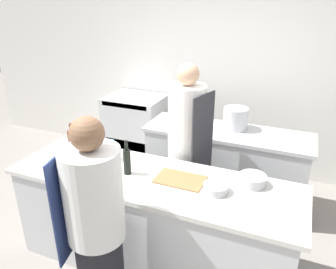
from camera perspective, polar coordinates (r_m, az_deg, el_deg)
ground_plane at (r=3.29m, az=-2.55°, el=-20.95°), size 16.00×16.00×0.00m
wall_back at (r=4.46m, az=9.11°, el=11.41°), size 8.00×0.06×2.80m
prep_counter at (r=2.99m, az=-2.70°, el=-14.79°), size 2.47×0.76×0.89m
pass_counter at (r=3.90m, az=9.89°, el=-5.39°), size 1.86×0.61×0.89m
oven_range at (r=4.77m, az=-5.53°, el=0.92°), size 0.79×0.65×0.98m
chef_at_prep_near at (r=2.39m, az=-12.35°, el=-15.76°), size 0.44×0.43×1.62m
chef_at_stove at (r=3.24m, az=3.24°, el=-2.81°), size 0.41×0.40×1.73m
bottle_olive_oil at (r=3.04m, az=-9.63°, el=-2.94°), size 0.09×0.09×0.19m
bottle_vinegar at (r=2.76m, az=-7.16°, el=-4.56°), size 0.06×0.06×0.31m
bottle_wine at (r=3.30m, az=-16.28°, el=-0.81°), size 0.09×0.09×0.27m
bowl_mixing_large at (r=2.71m, az=14.49°, el=-7.66°), size 0.22×0.22×0.08m
bowl_prep_small at (r=3.13m, az=-13.63°, el=-3.46°), size 0.17×0.17×0.06m
bowl_ceramic_blue at (r=2.57m, az=8.35°, el=-9.18°), size 0.20×0.20×0.06m
cutting_board at (r=2.70m, az=2.11°, el=-7.83°), size 0.40×0.26×0.01m
stockpot at (r=3.74m, az=11.68°, el=2.74°), size 0.27×0.27×0.24m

